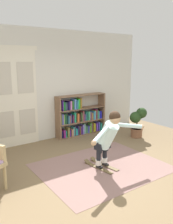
# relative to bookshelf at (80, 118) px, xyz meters

# --- Properties ---
(ground_plane) EXTENTS (7.20, 7.20, 0.00)m
(ground_plane) POSITION_rel_bookshelf_xyz_m (-0.85, -2.39, -0.50)
(ground_plane) COLOR brown
(back_wall) EXTENTS (6.00, 0.10, 2.90)m
(back_wall) POSITION_rel_bookshelf_xyz_m (-0.85, 0.21, 0.95)
(back_wall) COLOR silver
(back_wall) RESTS_ON ground
(double_door) EXTENTS (1.22, 0.05, 2.45)m
(double_door) POSITION_rel_bookshelf_xyz_m (-1.76, 0.15, 0.73)
(double_door) COLOR silver
(double_door) RESTS_ON ground
(rug) EXTENTS (2.45, 1.96, 0.01)m
(rug) POSITION_rel_bookshelf_xyz_m (-0.81, -2.04, -0.50)
(rug) COLOR #886660
(rug) RESTS_ON ground
(bookshelf) EXTENTS (1.52, 0.30, 1.16)m
(bookshelf) POSITION_rel_bookshelf_xyz_m (0.00, 0.00, 0.00)
(bookshelf) COLOR brown
(bookshelf) RESTS_ON ground
(potted_plant) EXTENTS (0.47, 0.44, 0.84)m
(potted_plant) POSITION_rel_bookshelf_xyz_m (1.23, -1.09, 0.01)
(potted_plant) COLOR brown
(potted_plant) RESTS_ON ground
(skis_pair) EXTENTS (0.38, 0.76, 0.07)m
(skis_pair) POSITION_rel_bookshelf_xyz_m (-0.81, -2.01, -0.48)
(skis_pair) COLOR brown
(skis_pair) RESTS_ON rug
(person_skier) EXTENTS (1.46, 0.73, 1.13)m
(person_skier) POSITION_rel_bookshelf_xyz_m (-0.78, -2.20, 0.21)
(person_skier) COLOR white
(person_skier) RESTS_ON skis_pair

